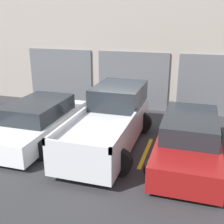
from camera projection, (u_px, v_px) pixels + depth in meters
name	position (u px, v px, depth m)	size (l,w,h in m)	color
ground_plane	(120.00, 131.00, 10.84)	(28.00, 28.00, 0.00)	#2D2D30
shophouse_building	(139.00, 52.00, 12.96)	(16.96, 0.68, 5.39)	#9E9389
pickup_truck	(111.00, 120.00, 9.51)	(2.42, 5.06, 1.84)	silver
sedan_white	(39.00, 121.00, 10.03)	(2.29, 4.67, 1.37)	white
sedan_side	(189.00, 139.00, 8.58)	(2.18, 4.79, 1.38)	maroon
parking_stripe_far_left	(9.00, 134.00, 10.56)	(0.12, 2.20, 0.01)	gold
parking_stripe_left	(72.00, 142.00, 9.84)	(0.12, 2.20, 0.01)	gold
parking_stripe_centre	(146.00, 152.00, 9.12)	(0.12, 2.20, 0.01)	gold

